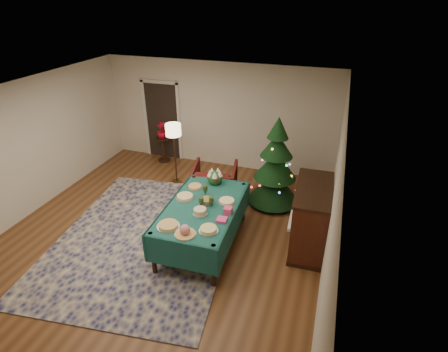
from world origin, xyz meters
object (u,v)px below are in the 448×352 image
(potted_plant, at_px, (162,134))
(piano, at_px, (310,218))
(floor_lamp, at_px, (173,134))
(buffet_table, at_px, (202,214))
(gift_box, at_px, (228,210))
(christmas_tree, at_px, (275,167))
(side_table, at_px, (164,150))
(armchair, at_px, (215,181))

(potted_plant, relative_size, piano, 0.32)
(piano, bearing_deg, floor_lamp, 157.01)
(buffet_table, bearing_deg, gift_box, -7.79)
(buffet_table, relative_size, piano, 1.53)
(buffet_table, relative_size, christmas_tree, 1.09)
(buffet_table, xyz_separation_m, floor_lamp, (-1.48, 1.99, 0.60))
(potted_plant, height_order, piano, piano)
(gift_box, distance_m, christmas_tree, 1.91)
(buffet_table, height_order, christmas_tree, christmas_tree)
(floor_lamp, relative_size, piano, 1.04)
(gift_box, height_order, piano, piano)
(floor_lamp, xyz_separation_m, potted_plant, (-0.84, 0.98, -0.47))
(gift_box, height_order, christmas_tree, christmas_tree)
(side_table, distance_m, potted_plant, 0.47)
(buffet_table, height_order, armchair, armchair)
(armchair, xyz_separation_m, christmas_tree, (1.26, 0.29, 0.42))
(buffet_table, xyz_separation_m, side_table, (-2.33, 2.97, -0.34))
(buffet_table, distance_m, potted_plant, 3.77)
(buffet_table, xyz_separation_m, armchair, (-0.31, 1.50, -0.19))
(side_table, bearing_deg, piano, -29.81)
(buffet_table, height_order, gift_box, gift_box)
(armchair, height_order, piano, piano)
(side_table, height_order, piano, piano)
(side_table, xyz_separation_m, piano, (4.17, -2.39, 0.27))
(floor_lamp, height_order, christmas_tree, christmas_tree)
(christmas_tree, relative_size, piano, 1.40)
(potted_plant, bearing_deg, floor_lamp, -49.30)
(floor_lamp, relative_size, potted_plant, 3.30)
(buffet_table, xyz_separation_m, gift_box, (0.50, -0.07, 0.22))
(piano, bearing_deg, potted_plant, 150.19)
(armchair, xyz_separation_m, piano, (2.15, -0.92, 0.12))
(armchair, distance_m, side_table, 2.50)
(christmas_tree, bearing_deg, floor_lamp, 175.11)
(buffet_table, xyz_separation_m, christmas_tree, (0.96, 1.78, 0.23))
(gift_box, bearing_deg, buffet_table, 172.21)
(piano, bearing_deg, side_table, 150.19)
(christmas_tree, height_order, piano, christmas_tree)
(potted_plant, distance_m, christmas_tree, 3.49)
(buffet_table, relative_size, floor_lamp, 1.46)
(buffet_table, xyz_separation_m, piano, (1.85, 0.58, -0.07))
(armchair, height_order, side_table, armchair)
(buffet_table, bearing_deg, floor_lamp, 126.70)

